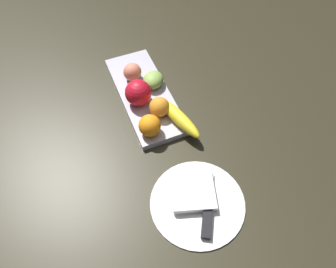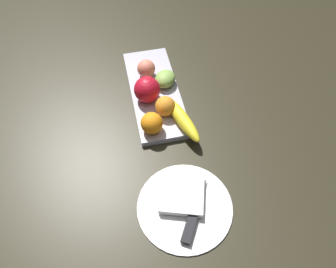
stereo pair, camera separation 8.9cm
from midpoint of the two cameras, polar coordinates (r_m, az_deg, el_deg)
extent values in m
plane|color=#2A2719|center=(1.03, -1.67, 5.46)|extent=(2.40, 2.40, 0.00)
cube|color=#B3B0C0|center=(1.04, 0.03, 7.44)|extent=(0.40, 0.15, 0.02)
sphere|color=red|center=(0.98, -1.22, 7.90)|extent=(0.08, 0.08, 0.08)
ellipsoid|color=yellow|center=(0.94, 5.36, 2.50)|extent=(0.19, 0.09, 0.04)
sphere|color=orange|center=(0.91, -0.31, 1.77)|extent=(0.07, 0.07, 0.07)
sphere|color=orange|center=(0.95, 2.18, 4.90)|extent=(0.06, 0.06, 0.06)
sphere|color=#E77D62|center=(1.06, -1.55, 11.64)|extent=(0.06, 0.06, 0.06)
ellipsoid|color=#86AF4E|center=(1.04, 1.96, 9.82)|extent=(0.10, 0.10, 0.05)
cylinder|color=white|center=(0.84, 6.19, -13.18)|extent=(0.25, 0.25, 0.01)
cube|color=white|center=(0.84, 5.68, -10.89)|extent=(0.15, 0.14, 0.02)
cube|color=silver|center=(0.84, 8.28, -12.77)|extent=(0.14, 0.09, 0.00)
cube|color=black|center=(0.81, 7.30, -16.41)|extent=(0.09, 0.07, 0.01)
camera|label=1|loc=(0.04, -87.13, 4.06)|focal=33.58mm
camera|label=2|loc=(0.04, 92.87, -4.06)|focal=33.58mm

